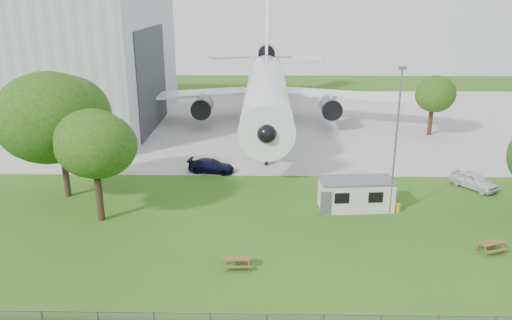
{
  "coord_description": "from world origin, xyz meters",
  "views": [
    {
      "loc": [
        -2.15,
        -31.86,
        17.29
      ],
      "look_at": [
        -2.91,
        8.0,
        4.0
      ],
      "focal_mm": 35.0,
      "sensor_mm": 36.0,
      "label": 1
    }
  ],
  "objects_px": {
    "hangar": "(1,55)",
    "airliner": "(267,87)",
    "site_cabin": "(356,194)",
    "picnic_east": "(490,252)",
    "picnic_west": "(237,268)"
  },
  "relations": [
    {
      "from": "site_cabin",
      "to": "picnic_east",
      "type": "distance_m",
      "value": 11.16
    },
    {
      "from": "hangar",
      "to": "airliner",
      "type": "height_order",
      "value": "hangar"
    },
    {
      "from": "site_cabin",
      "to": "picnic_west",
      "type": "distance_m",
      "value": 13.74
    },
    {
      "from": "picnic_east",
      "to": "airliner",
      "type": "bearing_deg",
      "value": 93.72
    },
    {
      "from": "airliner",
      "to": "hangar",
      "type": "bearing_deg",
      "value": 179.78
    },
    {
      "from": "picnic_east",
      "to": "hangar",
      "type": "bearing_deg",
      "value": 125.09
    },
    {
      "from": "airliner",
      "to": "site_cabin",
      "type": "bearing_deg",
      "value": -75.27
    },
    {
      "from": "picnic_west",
      "to": "picnic_east",
      "type": "distance_m",
      "value": 17.91
    },
    {
      "from": "hangar",
      "to": "picnic_east",
      "type": "distance_m",
      "value": 63.88
    },
    {
      "from": "hangar",
      "to": "picnic_west",
      "type": "height_order",
      "value": "hangar"
    },
    {
      "from": "site_cabin",
      "to": "picnic_west",
      "type": "xyz_separation_m",
      "value": [
        -9.48,
        -9.86,
        -1.31
      ]
    },
    {
      "from": "airliner",
      "to": "site_cabin",
      "type": "height_order",
      "value": "airliner"
    },
    {
      "from": "airliner",
      "to": "picnic_east",
      "type": "xyz_separation_m",
      "value": [
        15.8,
        -36.07,
        -5.27
      ]
    },
    {
      "from": "site_cabin",
      "to": "picnic_west",
      "type": "height_order",
      "value": "site_cabin"
    },
    {
      "from": "airliner",
      "to": "picnic_west",
      "type": "height_order",
      "value": "airliner"
    }
  ]
}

